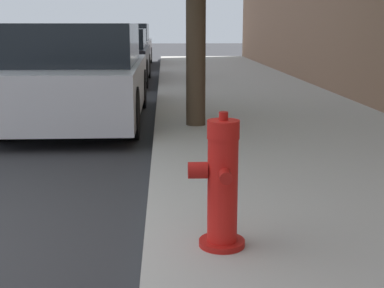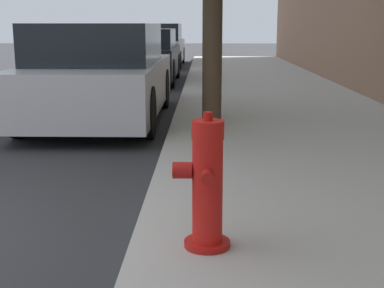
% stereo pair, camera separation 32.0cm
% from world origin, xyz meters
% --- Properties ---
extents(fire_hydrant, '(0.35, 0.37, 0.82)m').
position_xyz_m(fire_hydrant, '(2.42, 0.01, 0.51)').
color(fire_hydrant, '#A91511').
rests_on(fire_hydrant, sidewalk_slab).
extents(parked_car_near, '(1.85, 4.30, 1.46)m').
position_xyz_m(parked_car_near, '(0.84, 5.05, 0.71)').
color(parked_car_near, '#B7B7BC').
rests_on(parked_car_near, ground_plane).
extents(parked_car_mid, '(1.79, 3.94, 1.35)m').
position_xyz_m(parked_car_mid, '(0.81, 10.62, 0.66)').
color(parked_car_mid, black).
rests_on(parked_car_mid, ground_plane).
extents(parked_car_far, '(1.79, 4.55, 1.48)m').
position_xyz_m(parked_car_far, '(0.73, 16.25, 0.71)').
color(parked_car_far, silver).
rests_on(parked_car_far, ground_plane).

